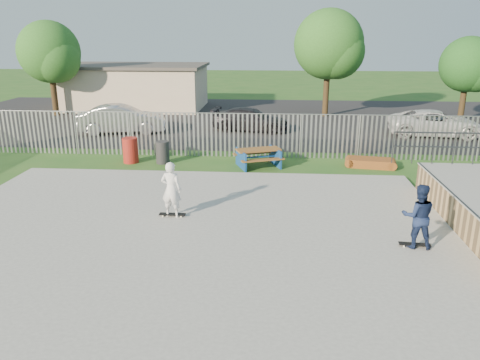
# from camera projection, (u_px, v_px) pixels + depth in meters

# --- Properties ---
(ground) EXTENTS (120.00, 120.00, 0.00)m
(ground) POSITION_uv_depth(u_px,v_px,m) (185.00, 238.00, 13.01)
(ground) COLOR #275A1F
(ground) RESTS_ON ground
(concrete_slab) EXTENTS (15.00, 12.00, 0.15)m
(concrete_slab) POSITION_uv_depth(u_px,v_px,m) (185.00, 236.00, 12.98)
(concrete_slab) COLOR gray
(concrete_slab) RESTS_ON ground
(fence) EXTENTS (26.04, 16.02, 2.00)m
(fence) POSITION_uv_depth(u_px,v_px,m) (235.00, 161.00, 17.00)
(fence) COLOR gray
(fence) RESTS_ON ground
(picnic_table) EXTENTS (2.25, 2.06, 0.78)m
(picnic_table) POSITION_uv_depth(u_px,v_px,m) (258.00, 158.00, 19.81)
(picnic_table) COLOR brown
(picnic_table) RESTS_ON ground
(funbox) EXTENTS (1.88, 1.16, 0.35)m
(funbox) POSITION_uv_depth(u_px,v_px,m) (370.00, 163.00, 19.85)
(funbox) COLOR brown
(funbox) RESTS_ON ground
(trash_bin_red) EXTENTS (0.66, 0.66, 1.10)m
(trash_bin_red) POSITION_uv_depth(u_px,v_px,m) (130.00, 150.00, 20.40)
(trash_bin_red) COLOR maroon
(trash_bin_red) RESTS_ON ground
(trash_bin_grey) EXTENTS (0.58, 0.58, 0.97)m
(trash_bin_grey) POSITION_uv_depth(u_px,v_px,m) (163.00, 152.00, 20.32)
(trash_bin_grey) COLOR #28282B
(trash_bin_grey) RESTS_ON ground
(parking_lot) EXTENTS (40.00, 18.00, 0.02)m
(parking_lot) POSITION_uv_depth(u_px,v_px,m) (238.00, 118.00, 31.07)
(parking_lot) COLOR black
(parking_lot) RESTS_ON ground
(car_silver) EXTENTS (5.04, 2.57, 1.58)m
(car_silver) POSITION_uv_depth(u_px,v_px,m) (122.00, 119.00, 26.20)
(car_silver) COLOR #B8B7BD
(car_silver) RESTS_ON parking_lot
(car_dark) EXTENTS (4.64, 2.41, 1.29)m
(car_dark) POSITION_uv_depth(u_px,v_px,m) (251.00, 120.00, 26.91)
(car_dark) COLOR black
(car_dark) RESTS_ON parking_lot
(car_white) EXTENTS (5.22, 2.79, 1.39)m
(car_white) POSITION_uv_depth(u_px,v_px,m) (436.00, 123.00, 25.54)
(car_white) COLOR silver
(car_white) RESTS_ON parking_lot
(building) EXTENTS (10.40, 6.40, 3.20)m
(building) POSITION_uv_depth(u_px,v_px,m) (135.00, 86.00, 34.94)
(building) COLOR beige
(building) RESTS_ON ground
(tree_left) EXTENTS (4.06, 4.06, 6.26)m
(tree_left) POSITION_uv_depth(u_px,v_px,m) (49.00, 52.00, 30.93)
(tree_left) COLOR #3F2E19
(tree_left) RESTS_ON ground
(tree_mid) EXTENTS (4.53, 4.53, 6.99)m
(tree_mid) POSITION_uv_depth(u_px,v_px,m) (329.00, 44.00, 30.49)
(tree_mid) COLOR #403019
(tree_mid) RESTS_ON ground
(tree_right) EXTENTS (3.42, 3.42, 5.27)m
(tree_right) POSITION_uv_depth(u_px,v_px,m) (468.00, 65.00, 29.03)
(tree_right) COLOR #3F2F19
(tree_right) RESTS_ON ground
(skateboard_a) EXTENTS (0.81, 0.26, 0.08)m
(skateboard_a) POSITION_uv_depth(u_px,v_px,m) (415.00, 245.00, 12.15)
(skateboard_a) COLOR black
(skateboard_a) RESTS_ON concrete_slab
(skateboard_b) EXTENTS (0.80, 0.20, 0.08)m
(skateboard_b) POSITION_uv_depth(u_px,v_px,m) (172.00, 215.00, 14.16)
(skateboard_b) COLOR black
(skateboard_b) RESTS_ON concrete_slab
(skater_navy) EXTENTS (0.88, 0.71, 1.70)m
(skater_navy) POSITION_uv_depth(u_px,v_px,m) (418.00, 216.00, 11.90)
(skater_navy) COLOR #162346
(skater_navy) RESTS_ON concrete_slab
(skater_white) EXTENTS (0.68, 0.51, 1.70)m
(skater_white) POSITION_uv_depth(u_px,v_px,m) (171.00, 189.00, 13.91)
(skater_white) COLOR white
(skater_white) RESTS_ON concrete_slab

